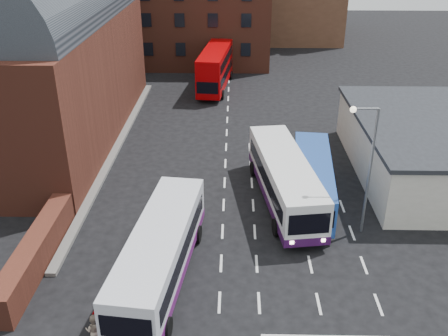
{
  "coord_description": "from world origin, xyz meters",
  "views": [
    {
      "loc": [
        0.65,
        -20.28,
        17.34
      ],
      "look_at": [
        0.0,
        10.0,
        2.2
      ],
      "focal_mm": 40.0,
      "sensor_mm": 36.0,
      "label": 1
    }
  ],
  "objects_px": {
    "bus_red_double": "(215,68)",
    "pedestrian_red": "(98,316)",
    "pedestrian_beige": "(94,330)",
    "bus_blue": "(313,178)",
    "street_lamp": "(366,160)",
    "bus_white_outbound": "(160,250)",
    "bus_white_inbound": "(285,177)"
  },
  "relations": [
    {
      "from": "street_lamp",
      "to": "pedestrian_beige",
      "type": "relative_size",
      "value": 4.98
    },
    {
      "from": "pedestrian_red",
      "to": "street_lamp",
      "type": "bearing_deg",
      "value": -177.95
    },
    {
      "from": "bus_blue",
      "to": "pedestrian_beige",
      "type": "xyz_separation_m",
      "value": [
        -11.55,
        -13.23,
        -0.87
      ]
    },
    {
      "from": "bus_white_inbound",
      "to": "bus_white_outbound",
      "type": "bearing_deg",
      "value": 40.61
    },
    {
      "from": "street_lamp",
      "to": "bus_white_outbound",
      "type": "bearing_deg",
      "value": -157.37
    },
    {
      "from": "bus_white_outbound",
      "to": "bus_white_inbound",
      "type": "distance_m",
      "value": 10.94
    },
    {
      "from": "bus_white_outbound",
      "to": "bus_red_double",
      "type": "height_order",
      "value": "bus_red_double"
    },
    {
      "from": "pedestrian_red",
      "to": "pedestrian_beige",
      "type": "height_order",
      "value": "pedestrian_beige"
    },
    {
      "from": "bus_blue",
      "to": "pedestrian_red",
      "type": "xyz_separation_m",
      "value": [
        -11.61,
        -12.28,
        -0.97
      ]
    },
    {
      "from": "bus_white_inbound",
      "to": "street_lamp",
      "type": "bearing_deg",
      "value": 132.8
    },
    {
      "from": "bus_white_inbound",
      "to": "pedestrian_red",
      "type": "distance_m",
      "value": 15.41
    },
    {
      "from": "bus_blue",
      "to": "bus_red_double",
      "type": "height_order",
      "value": "bus_red_double"
    },
    {
      "from": "pedestrian_beige",
      "to": "bus_red_double",
      "type": "bearing_deg",
      "value": -97.5
    },
    {
      "from": "bus_white_outbound",
      "to": "bus_white_inbound",
      "type": "relative_size",
      "value": 0.96
    },
    {
      "from": "bus_red_double",
      "to": "street_lamp",
      "type": "bearing_deg",
      "value": 115.06
    },
    {
      "from": "bus_white_inbound",
      "to": "bus_red_double",
      "type": "bearing_deg",
      "value": -85.81
    },
    {
      "from": "bus_white_outbound",
      "to": "pedestrian_red",
      "type": "relative_size",
      "value": 8.03
    },
    {
      "from": "bus_red_double",
      "to": "pedestrian_red",
      "type": "height_order",
      "value": "bus_red_double"
    },
    {
      "from": "bus_blue",
      "to": "pedestrian_red",
      "type": "relative_size",
      "value": 7.35
    },
    {
      "from": "street_lamp",
      "to": "pedestrian_beige",
      "type": "height_order",
      "value": "street_lamp"
    },
    {
      "from": "bus_white_inbound",
      "to": "pedestrian_beige",
      "type": "xyz_separation_m",
      "value": [
        -9.61,
        -12.89,
        -1.1
      ]
    },
    {
      "from": "bus_blue",
      "to": "street_lamp",
      "type": "bearing_deg",
      "value": 127.32
    },
    {
      "from": "bus_red_double",
      "to": "pedestrian_beige",
      "type": "bearing_deg",
      "value": 90.22
    },
    {
      "from": "pedestrian_red",
      "to": "bus_white_inbound",
      "type": "bearing_deg",
      "value": -158.33
    },
    {
      "from": "bus_blue",
      "to": "pedestrian_beige",
      "type": "distance_m",
      "value": 17.58
    },
    {
      "from": "bus_blue",
      "to": "bus_red_double",
      "type": "distance_m",
      "value": 26.16
    },
    {
      "from": "bus_blue",
      "to": "pedestrian_red",
      "type": "distance_m",
      "value": 16.93
    },
    {
      "from": "bus_red_double",
      "to": "street_lamp",
      "type": "height_order",
      "value": "street_lamp"
    },
    {
      "from": "pedestrian_red",
      "to": "pedestrian_beige",
      "type": "relative_size",
      "value": 0.89
    },
    {
      "from": "bus_white_inbound",
      "to": "pedestrian_beige",
      "type": "relative_size",
      "value": 7.44
    },
    {
      "from": "bus_white_outbound",
      "to": "bus_white_inbound",
      "type": "bearing_deg",
      "value": 55.45
    },
    {
      "from": "bus_white_outbound",
      "to": "pedestrian_beige",
      "type": "distance_m",
      "value": 5.34
    }
  ]
}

